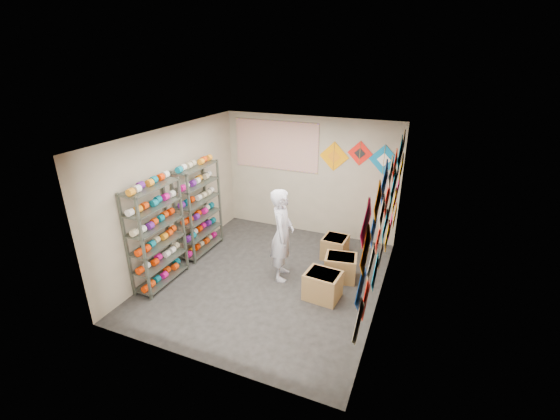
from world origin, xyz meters
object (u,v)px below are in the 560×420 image
at_px(shelf_rack_back, 199,210).
at_px(carton_a, 323,285).
at_px(carton_c, 335,247).
at_px(shopkeeper, 282,235).
at_px(shelf_rack_front, 157,236).
at_px(carton_b, 340,267).

height_order(shelf_rack_back, carton_a, shelf_rack_back).
distance_m(shelf_rack_back, carton_c, 2.92).
bearing_deg(shelf_rack_back, carton_a, -12.41).
xyz_separation_m(shopkeeper, carton_a, (0.90, -0.35, -0.63)).
distance_m(shelf_rack_front, carton_a, 3.03).
relative_size(shelf_rack_front, carton_a, 3.27).
distance_m(shelf_rack_back, carton_b, 3.09).
distance_m(carton_b, carton_c, 0.80).
distance_m(carton_a, carton_b, 0.72).
bearing_deg(shelf_rack_front, carton_a, 13.07).
height_order(shopkeeper, carton_a, shopkeeper).
bearing_deg(shopkeeper, shelf_rack_back, 67.13).
bearing_deg(carton_a, carton_c, 101.93).
distance_m(shelf_rack_back, carton_a, 3.03).
relative_size(carton_b, carton_c, 1.10).
xyz_separation_m(carton_a, carton_c, (-0.17, 1.45, -0.02)).
distance_m(shopkeeper, carton_b, 1.27).
xyz_separation_m(shelf_rack_back, carton_c, (2.70, 0.82, -0.72)).
xyz_separation_m(shelf_rack_back, carton_a, (2.87, -0.63, -0.71)).
bearing_deg(carton_a, shopkeeper, 163.81).
bearing_deg(shelf_rack_back, shelf_rack_front, -90.00).
relative_size(shelf_rack_back, shopkeeper, 1.08).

